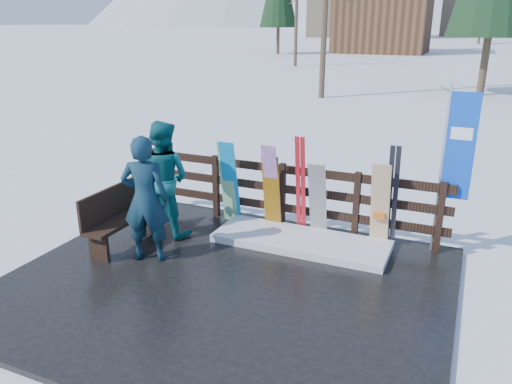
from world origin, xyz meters
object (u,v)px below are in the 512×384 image
at_px(snowboard_1, 228,183).
at_px(person_back, 163,179).
at_px(snowboard_5, 380,206).
at_px(rental_flag, 455,153).
at_px(bench, 119,215).
at_px(snowboard_2, 272,193).
at_px(snowboard_4, 318,201).
at_px(snowboard_3, 272,187).
at_px(person_front, 145,199).
at_px(snowboard_0, 230,183).

relative_size(snowboard_1, person_back, 0.78).
relative_size(snowboard_5, rental_flag, 0.56).
height_order(bench, rental_flag, rental_flag).
height_order(snowboard_1, snowboard_2, snowboard_1).
distance_m(snowboard_5, person_back, 3.53).
height_order(snowboard_4, person_back, person_back).
distance_m(snowboard_1, snowboard_2, 0.84).
height_order(snowboard_3, rental_flag, rental_flag).
bearing_deg(rental_flag, person_back, -165.43).
xyz_separation_m(snowboard_4, rental_flag, (1.99, 0.27, 0.95)).
height_order(bench, snowboard_2, snowboard_2).
distance_m(snowboard_4, person_front, 2.77).
bearing_deg(snowboard_1, snowboard_2, 0.00).
bearing_deg(snowboard_4, person_back, -160.08).
height_order(snowboard_0, person_front, person_front).
relative_size(bench, snowboard_5, 1.03).
bearing_deg(snowboard_5, bench, -158.04).
height_order(snowboard_1, person_front, person_front).
bearing_deg(snowboard_0, snowboard_5, 0.00).
bearing_deg(person_back, snowboard_4, -162.14).
relative_size(bench, snowboard_1, 0.99).
bearing_deg(rental_flag, snowboard_5, -164.57).
xyz_separation_m(bench, snowboard_0, (1.22, 1.55, 0.24)).
xyz_separation_m(snowboard_0, snowboard_5, (2.61, 0.00, -0.04)).
bearing_deg(snowboard_0, snowboard_2, 0.00).
bearing_deg(person_back, rental_flag, -167.50).
bearing_deg(person_back, snowboard_1, -132.84).
xyz_separation_m(snowboard_2, rental_flag, (2.80, 0.27, 0.93)).
bearing_deg(snowboard_2, snowboard_3, 0.00).
height_order(bench, snowboard_1, snowboard_1).
relative_size(rental_flag, person_front, 1.35).
bearing_deg(snowboard_1, person_front, -104.29).
xyz_separation_m(snowboard_2, snowboard_3, (0.00, 0.00, 0.10)).
bearing_deg(snowboard_4, snowboard_3, 180.00).
xyz_separation_m(rental_flag, person_front, (-4.09, -2.05, -0.64)).
relative_size(snowboard_3, person_back, 0.82).
distance_m(snowboard_1, person_back, 1.17).
relative_size(snowboard_2, snowboard_4, 1.01).
bearing_deg(snowboard_3, snowboard_1, 180.00).
bearing_deg(snowboard_3, bench, -142.48).
bearing_deg(rental_flag, snowboard_2, -174.50).
distance_m(rental_flag, person_back, 4.58).
relative_size(snowboard_1, snowboard_4, 1.13).
bearing_deg(snowboard_5, snowboard_3, 180.00).
bearing_deg(snowboard_0, snowboard_4, 0.00).
relative_size(bench, person_front, 0.78).
height_order(snowboard_2, snowboard_5, snowboard_5).
relative_size(snowboard_0, snowboard_3, 0.97).
distance_m(snowboard_4, person_back, 2.58).
relative_size(snowboard_1, snowboard_3, 0.96).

